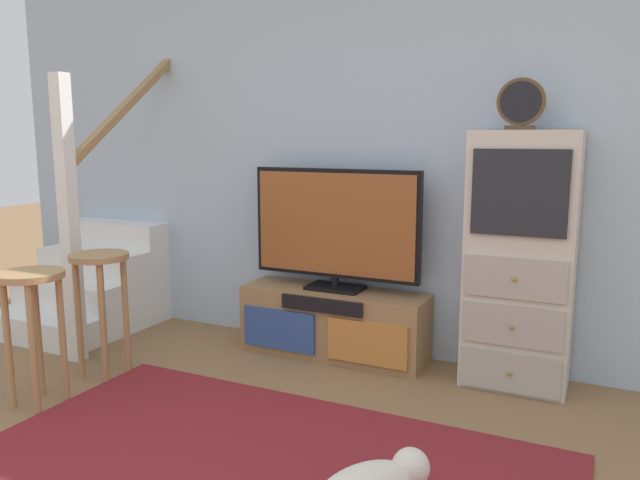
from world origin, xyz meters
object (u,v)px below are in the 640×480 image
at_px(bar_stool_near, 33,307).
at_px(bar_stool_far, 101,286).
at_px(television, 335,226).
at_px(desk_clock, 521,104).
at_px(side_cabinet, 520,262).
at_px(media_console, 333,323).

height_order(bar_stool_near, bar_stool_far, bar_stool_far).
bearing_deg(television, desk_clock, -1.48).
distance_m(television, side_cabinet, 1.15).
xyz_separation_m(television, desk_clock, (1.11, -0.03, 0.74)).
distance_m(desk_clock, bar_stool_far, 2.60).
bearing_deg(desk_clock, side_cabinet, 21.92).
bearing_deg(media_console, television, 90.00).
relative_size(media_console, side_cabinet, 0.84).
bearing_deg(side_cabinet, bar_stool_far, -157.86).
relative_size(media_console, bar_stool_far, 1.65).
height_order(media_console, desk_clock, desk_clock).
height_order(desk_clock, bar_stool_near, desk_clock).
relative_size(side_cabinet, bar_stool_near, 2.00).
distance_m(media_console, bar_stool_near, 1.79).
height_order(side_cabinet, bar_stool_near, side_cabinet).
distance_m(television, bar_stool_far, 1.47).
xyz_separation_m(television, bar_stool_far, (-1.10, -0.93, -0.30)).
distance_m(media_console, television, 0.64).
bearing_deg(desk_clock, media_console, 179.75).
bearing_deg(desk_clock, television, 178.52).
xyz_separation_m(television, side_cabinet, (1.14, -0.01, -0.13)).
distance_m(media_console, bar_stool_far, 1.46).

